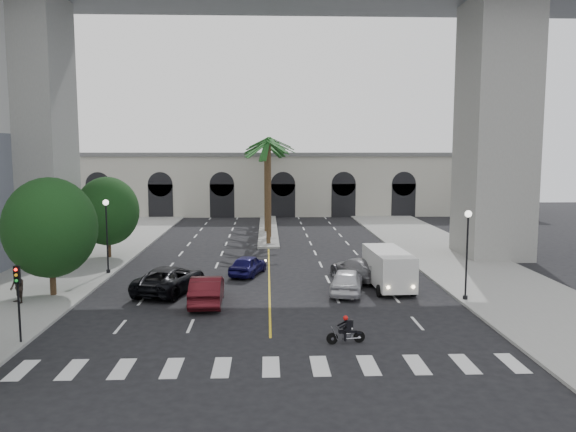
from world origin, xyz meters
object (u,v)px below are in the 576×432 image
object	(u,v)px
car_c	(170,279)
cargo_van	(388,268)
car_e	(248,265)
car_a	(347,281)
car_b	(207,290)
traffic_signal_far	(18,291)
motorcycle_rider	(347,331)
lamp_post_right	(467,247)
pedestrian_b	(17,287)
car_d	(358,269)
lamp_post_left_far	(107,230)

from	to	relation	value
car_c	cargo_van	xyz separation A→B (m)	(13.75, 0.40, 0.54)
car_c	car_e	xyz separation A→B (m)	(4.68, 4.72, -0.11)
car_a	car_b	distance (m)	8.60
traffic_signal_far	motorcycle_rider	world-z (taller)	traffic_signal_far
traffic_signal_far	car_e	world-z (taller)	traffic_signal_far
car_e	cargo_van	world-z (taller)	cargo_van
traffic_signal_far	motorcycle_rider	bearing A→B (deg)	-1.25
lamp_post_right	pedestrian_b	bearing A→B (deg)	179.79
traffic_signal_far	pedestrian_b	bearing A→B (deg)	114.26
car_c	car_e	bearing A→B (deg)	-118.33
traffic_signal_far	car_a	xyz separation A→B (m)	(16.05, 8.64, -1.72)
car_d	car_e	world-z (taller)	car_d
motorcycle_rider	car_c	size ratio (longest dim) A/B	0.30
cargo_van	car_d	bearing A→B (deg)	117.57
car_a	car_d	bearing A→B (deg)	-97.63
traffic_signal_far	car_d	bearing A→B (deg)	35.51
lamp_post_left_far	car_d	xyz separation A→B (m)	(17.45, -2.12, -2.47)
motorcycle_rider	car_a	distance (m)	9.06
car_d	pedestrian_b	size ratio (longest dim) A/B	2.83
car_a	car_b	xyz separation A→B (m)	(-8.34, -2.10, 0.04)
motorcycle_rider	car_a	bearing A→B (deg)	73.38
motorcycle_rider	car_c	xyz separation A→B (m)	(-9.67, 9.67, 0.23)
lamp_post_left_far	traffic_signal_far	xyz separation A→B (m)	(0.10, -14.50, -0.71)
car_a	motorcycle_rider	bearing A→B (deg)	93.52
car_e	cargo_van	size ratio (longest dim) A/B	0.72
lamp_post_left_far	pedestrian_b	xyz separation A→B (m)	(-2.87, -7.91, -2.16)
traffic_signal_far	car_c	distance (m)	10.79
car_e	car_c	bearing A→B (deg)	63.02
car_e	lamp_post_right	bearing A→B (deg)	167.42
car_e	pedestrian_b	xyz separation A→B (m)	(-12.77, -7.47, 0.34)
lamp_post_right	car_a	size ratio (longest dim) A/B	1.15
traffic_signal_far	car_b	world-z (taller)	traffic_signal_far
lamp_post_right	motorcycle_rider	distance (m)	10.77
cargo_van	pedestrian_b	world-z (taller)	cargo_van
motorcycle_rider	traffic_signal_far	bearing A→B (deg)	170.14
pedestrian_b	motorcycle_rider	bearing A→B (deg)	18.73
traffic_signal_far	car_b	xyz separation A→B (m)	(7.71, 6.54, -1.68)
car_b	car_d	bearing A→B (deg)	-150.70
car_a	car_e	size ratio (longest dim) A/B	1.10
motorcycle_rider	car_d	bearing A→B (deg)	69.99
lamp_post_left_far	lamp_post_right	world-z (taller)	same
lamp_post_left_far	car_e	bearing A→B (deg)	-2.53
lamp_post_left_far	pedestrian_b	world-z (taller)	lamp_post_left_far
car_a	traffic_signal_far	bearing A→B (deg)	39.84
car_d	cargo_van	xyz separation A→B (m)	(1.52, -2.63, 0.62)
traffic_signal_far	car_a	world-z (taller)	traffic_signal_far
lamp_post_left_far	car_c	distance (m)	7.72
car_a	car_c	distance (m)	10.95
car_c	car_d	xyz separation A→B (m)	(12.23, 3.04, -0.08)
motorcycle_rider	car_e	distance (m)	15.23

